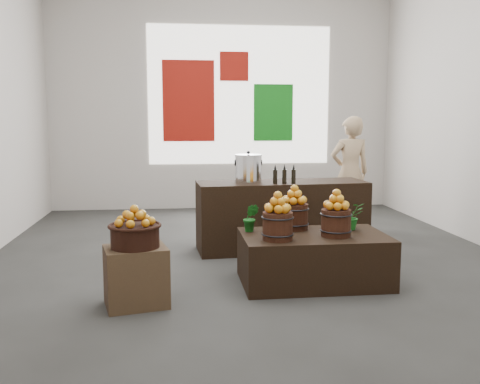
{
  "coord_description": "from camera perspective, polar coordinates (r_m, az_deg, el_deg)",
  "views": [
    {
      "loc": [
        -0.79,
        -6.01,
        1.6
      ],
      "look_at": [
        -0.14,
        -0.4,
        0.82
      ],
      "focal_mm": 40.0,
      "sensor_mm": 36.0,
      "label": 1
    }
  ],
  "objects": [
    {
      "name": "stock_pot_left",
      "position": [
        6.39,
        0.89,
        2.44
      ],
      "size": [
        0.32,
        0.32,
        0.32
      ],
      "primitive_type": "cylinder",
      "color": "silver",
      "rests_on": "counter"
    },
    {
      "name": "apple_bucket_front_right",
      "position": [
        5.17,
        10.2,
        -3.26
      ],
      "size": [
        0.28,
        0.28,
        0.26
      ],
      "primitive_type": "cylinder",
      "color": "#37180F",
      "rests_on": "display_table"
    },
    {
      "name": "crate",
      "position": [
        4.72,
        -11.03,
        -8.83
      ],
      "size": [
        0.59,
        0.52,
        0.51
      ],
      "primitive_type": "cube",
      "rotation": [
        0.0,
        0.0,
        0.22
      ],
      "color": "brown",
      "rests_on": "ground"
    },
    {
      "name": "ground",
      "position": [
        6.27,
        0.89,
        -6.93
      ],
      "size": [
        7.0,
        7.0,
        0.0
      ],
      "primitive_type": "plane",
      "color": "#323230",
      "rests_on": "ground"
    },
    {
      "name": "wicker_basket",
      "position": [
        4.63,
        -11.14,
        -4.67
      ],
      "size": [
        0.41,
        0.41,
        0.19
      ],
      "primitive_type": "cylinder",
      "color": "black",
      "rests_on": "crate"
    },
    {
      "name": "back_wall",
      "position": [
        9.55,
        -1.86,
        10.26
      ],
      "size": [
        6.0,
        0.04,
        4.0
      ],
      "primitive_type": "cube",
      "color": "#BDB6AE",
      "rests_on": "ground"
    },
    {
      "name": "apples_in_bucket_front_right",
      "position": [
        5.13,
        10.26,
        -0.81
      ],
      "size": [
        0.21,
        0.21,
        0.19
      ],
      "primitive_type": null,
      "color": "#9D1B05",
      "rests_on": "apple_bucket_front_right"
    },
    {
      "name": "shopper",
      "position": [
        7.98,
        11.64,
        2.06
      ],
      "size": [
        0.62,
        0.44,
        1.63
      ],
      "primitive_type": "imported",
      "rotation": [
        0.0,
        0.0,
        3.22
      ],
      "color": "tan",
      "rests_on": "ground"
    },
    {
      "name": "herb_garnish_right",
      "position": [
        5.51,
        11.7,
        -2.53
      ],
      "size": [
        0.29,
        0.27,
        0.27
      ],
      "primitive_type": "imported",
      "rotation": [
        0.0,
        0.0,
        0.26
      ],
      "color": "#135C18",
      "rests_on": "display_table"
    },
    {
      "name": "apples_in_bucket_front_left",
      "position": [
        4.91,
        4.05,
        -1.09
      ],
      "size": [
        0.21,
        0.21,
        0.19
      ],
      "primitive_type": null,
      "color": "#9D1B05",
      "rests_on": "apple_bucket_front_left"
    },
    {
      "name": "deco_green_right",
      "position": [
        9.63,
        3.56,
        8.44
      ],
      "size": [
        0.7,
        0.04,
        1.0
      ],
      "primitive_type": "cube",
      "color": "#117116",
      "rests_on": "back_wall"
    },
    {
      "name": "apple_bucket_rear",
      "position": [
        5.44,
        5.8,
        -2.63
      ],
      "size": [
        0.28,
        0.28,
        0.26
      ],
      "primitive_type": "cylinder",
      "color": "#37180F",
      "rests_on": "display_table"
    },
    {
      "name": "deco_red_left",
      "position": [
        9.49,
        -5.51,
        9.64
      ],
      "size": [
        0.9,
        0.04,
        1.4
      ],
      "primitive_type": "cube",
      "color": "maroon",
      "rests_on": "back_wall"
    },
    {
      "name": "oil_cruets",
      "position": [
        6.3,
        5.0,
        1.94
      ],
      "size": [
        0.23,
        0.07,
        0.23
      ],
      "primitive_type": null,
      "rotation": [
        0.0,
        0.0,
        0.07
      ],
      "color": "black",
      "rests_on": "counter"
    },
    {
      "name": "back_opening",
      "position": [
        9.56,
        -0.03,
        10.26
      ],
      "size": [
        3.2,
        0.02,
        2.4
      ],
      "primitive_type": "cube",
      "color": "white",
      "rests_on": "back_wall"
    },
    {
      "name": "display_table",
      "position": [
        5.31,
        7.85,
        -7.05
      ],
      "size": [
        1.41,
        0.87,
        0.49
      ],
      "primitive_type": "cube",
      "rotation": [
        0.0,
        0.0,
        0.01
      ],
      "color": "black",
      "rests_on": "ground"
    },
    {
      "name": "apples_in_bucket_rear",
      "position": [
        5.4,
        5.83,
        -0.29
      ],
      "size": [
        0.21,
        0.21,
        0.19
      ],
      "primitive_type": null,
      "color": "#9D1B05",
      "rests_on": "apple_bucket_rear"
    },
    {
      "name": "apple_bucket_front_left",
      "position": [
        4.95,
        4.03,
        -3.65
      ],
      "size": [
        0.28,
        0.28,
        0.26
      ],
      "primitive_type": "cylinder",
      "color": "#37180F",
      "rests_on": "display_table"
    },
    {
      "name": "deco_red_upper",
      "position": [
        9.57,
        -0.64,
        13.26
      ],
      "size": [
        0.5,
        0.04,
        0.5
      ],
      "primitive_type": "cube",
      "color": "maroon",
      "rests_on": "back_wall"
    },
    {
      "name": "herb_garnish_left",
      "position": [
        5.29,
        1.16,
        -2.76
      ],
      "size": [
        0.18,
        0.16,
        0.28
      ],
      "primitive_type": "imported",
      "rotation": [
        0.0,
        0.0,
        -0.3
      ],
      "color": "#135C18",
      "rests_on": "display_table"
    },
    {
      "name": "counter",
      "position": [
        6.57,
        4.47,
        -2.52
      ],
      "size": [
        2.09,
        0.79,
        0.84
      ],
      "primitive_type": "cube",
      "rotation": [
        0.0,
        0.0,
        0.07
      ],
      "color": "black",
      "rests_on": "ground"
    },
    {
      "name": "apples_in_basket",
      "position": [
        4.6,
        -11.2,
        -2.49
      ],
      "size": [
        0.32,
        0.32,
        0.17
      ],
      "primitive_type": null,
      "color": "#9D1B05",
      "rests_on": "wicker_basket"
    }
  ]
}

